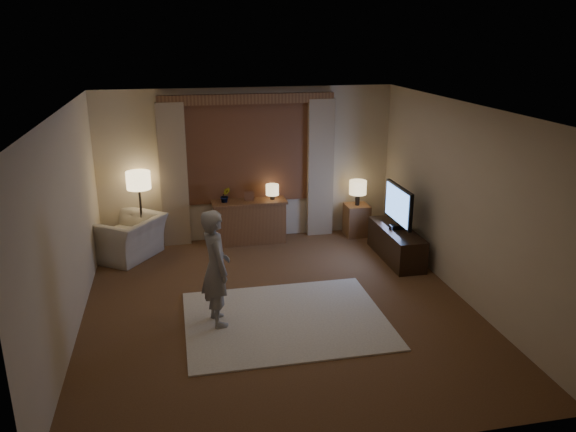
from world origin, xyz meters
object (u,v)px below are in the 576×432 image
object	(u,v)px
armchair	(128,238)
person	(216,268)
sideboard	(250,222)
side_table	(357,220)
tv_stand	(396,244)

from	to	relation	value
armchair	person	distance (m)	2.77
sideboard	side_table	xyz separation A→B (m)	(1.91, -0.05, -0.07)
side_table	person	distance (m)	3.85
side_table	armchair	bearing A→B (deg)	-176.32
tv_stand	person	bearing A→B (deg)	-152.62
side_table	sideboard	bearing A→B (deg)	178.50
armchair	sideboard	bearing A→B (deg)	133.88
tv_stand	sideboard	bearing A→B (deg)	150.67
sideboard	tv_stand	xyz separation A→B (m)	(2.18, -1.22, -0.10)
sideboard	side_table	size ratio (longest dim) A/B	2.14
sideboard	side_table	world-z (taller)	sideboard
sideboard	armchair	bearing A→B (deg)	-171.44
sideboard	armchair	distance (m)	2.03
tv_stand	person	distance (m)	3.38
tv_stand	armchair	bearing A→B (deg)	167.58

